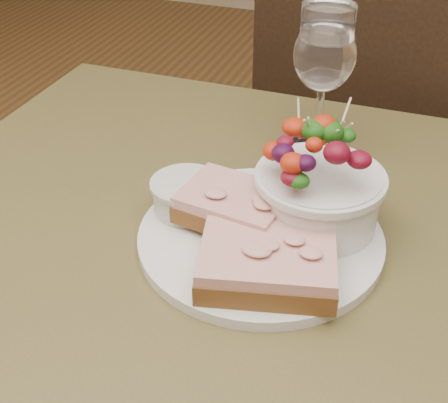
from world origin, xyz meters
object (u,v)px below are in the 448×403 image
(cafe_table, at_px, (223,329))
(sandwich_front, at_px, (267,263))
(chair_far, at_px, (374,245))
(wine_glass, at_px, (324,59))
(sandwich_back, at_px, (234,205))
(salad_bowl, at_px, (321,175))
(ramekin, at_px, (187,194))
(dinner_plate, at_px, (260,238))

(cafe_table, xyz_separation_m, sandwich_front, (0.05, -0.02, 0.13))
(cafe_table, xyz_separation_m, chair_far, (0.11, 0.67, -0.36))
(sandwich_front, distance_m, wine_glass, 0.29)
(sandwich_front, distance_m, sandwich_back, 0.09)
(sandwich_back, height_order, salad_bowl, salad_bowl)
(ramekin, height_order, wine_glass, wine_glass)
(ramekin, xyz_separation_m, wine_glass, (0.10, 0.20, 0.09))
(ramekin, height_order, salad_bowl, salad_bowl)
(cafe_table, relative_size, wine_glass, 4.57)
(cafe_table, bearing_deg, sandwich_front, -23.87)
(sandwich_front, xyz_separation_m, sandwich_back, (-0.06, 0.07, 0.01))
(sandwich_front, relative_size, ramekin, 2.03)
(salad_bowl, relative_size, wine_glass, 0.73)
(dinner_plate, height_order, wine_glass, wine_glass)
(ramekin, xyz_separation_m, salad_bowl, (0.14, 0.03, 0.04))
(salad_bowl, height_order, wine_glass, wine_glass)
(sandwich_front, relative_size, wine_glass, 0.84)
(chair_far, xyz_separation_m, salad_bowl, (-0.04, -0.59, 0.53))
(cafe_table, xyz_separation_m, sandwich_back, (-0.00, 0.05, 0.14))
(chair_far, relative_size, wine_glass, 5.14)
(sandwich_back, bearing_deg, ramekin, -178.12)
(ramekin, bearing_deg, chair_far, 74.15)
(cafe_table, height_order, dinner_plate, dinner_plate)
(cafe_table, xyz_separation_m, wine_glass, (0.04, 0.25, 0.22))
(sandwich_front, relative_size, sandwich_back, 1.22)
(wine_glass, bearing_deg, dinner_plate, -92.66)
(dinner_plate, bearing_deg, ramekin, 171.29)
(cafe_table, relative_size, salad_bowl, 6.30)
(sandwich_front, bearing_deg, sandwich_back, 115.53)
(cafe_table, distance_m, sandwich_front, 0.14)
(dinner_plate, xyz_separation_m, sandwich_back, (-0.03, 0.01, 0.03))
(chair_far, distance_m, salad_bowl, 0.79)
(chair_far, relative_size, ramekin, 12.43)
(chair_far, relative_size, salad_bowl, 7.09)
(cafe_table, xyz_separation_m, salad_bowl, (0.08, 0.08, 0.17))
(chair_far, height_order, sandwich_back, chair_far)
(cafe_table, distance_m, salad_bowl, 0.20)
(dinner_plate, height_order, sandwich_front, sandwich_front)
(chair_far, bearing_deg, wine_glass, 95.75)
(salad_bowl, bearing_deg, dinner_plate, -142.15)
(ramekin, distance_m, wine_glass, 0.24)
(chair_far, height_order, dinner_plate, chair_far)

